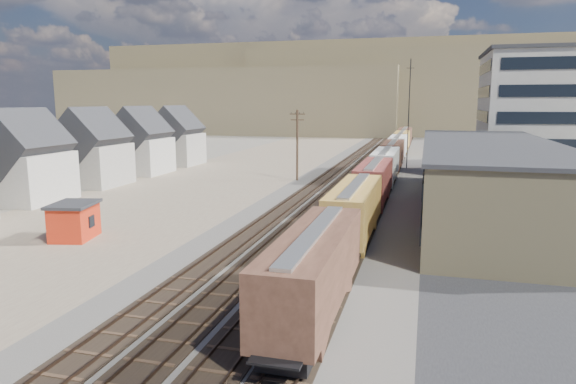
% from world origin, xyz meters
% --- Properties ---
extents(ground, '(300.00, 300.00, 0.00)m').
position_xyz_m(ground, '(0.00, 0.00, 0.00)').
color(ground, '#6B6356').
rests_on(ground, ground).
extents(ballast_bed, '(18.00, 200.00, 0.06)m').
position_xyz_m(ballast_bed, '(0.00, 50.00, 0.03)').
color(ballast_bed, '#4C4742').
rests_on(ballast_bed, ground).
extents(dirt_yard, '(24.00, 180.00, 0.03)m').
position_xyz_m(dirt_yard, '(-20.00, 40.00, 0.01)').
color(dirt_yard, '#796653').
rests_on(dirt_yard, ground).
extents(asphalt_lot, '(26.00, 120.00, 0.04)m').
position_xyz_m(asphalt_lot, '(22.00, 35.00, 0.02)').
color(asphalt_lot, '#232326').
rests_on(asphalt_lot, ground).
extents(rail_tracks, '(11.40, 200.00, 0.24)m').
position_xyz_m(rail_tracks, '(-0.55, 50.00, 0.11)').
color(rail_tracks, black).
rests_on(rail_tracks, ground).
extents(freight_train, '(3.00, 119.74, 4.46)m').
position_xyz_m(freight_train, '(3.80, 49.53, 2.79)').
color(freight_train, black).
rests_on(freight_train, ground).
extents(warehouse, '(12.40, 40.40, 7.25)m').
position_xyz_m(warehouse, '(14.98, 25.00, 3.65)').
color(warehouse, tan).
rests_on(warehouse, ground).
extents(office_tower, '(22.60, 18.60, 18.45)m').
position_xyz_m(office_tower, '(27.95, 54.95, 9.26)').
color(office_tower, '#9E998E').
rests_on(office_tower, ground).
extents(utility_pole_north, '(2.20, 0.32, 10.00)m').
position_xyz_m(utility_pole_north, '(-8.50, 42.00, 5.30)').
color(utility_pole_north, '#382619').
rests_on(utility_pole_north, ground).
extents(radio_mast, '(1.20, 0.16, 18.00)m').
position_xyz_m(radio_mast, '(6.00, 60.00, 9.12)').
color(radio_mast, black).
rests_on(radio_mast, ground).
extents(townhouse_row, '(8.15, 68.16, 10.47)m').
position_xyz_m(townhouse_row, '(-34.00, 25.00, 4.34)').
color(townhouse_row, '#B7B2A8').
rests_on(townhouse_row, ground).
extents(hills_north, '(265.00, 80.00, 32.00)m').
position_xyz_m(hills_north, '(0.17, 167.92, 14.10)').
color(hills_north, brown).
rests_on(hills_north, ground).
extents(maintenance_shed, '(3.97, 4.69, 3.02)m').
position_xyz_m(maintenance_shed, '(-18.42, 6.77, 1.54)').
color(maintenance_shed, red).
rests_on(maintenance_shed, ground).
extents(parked_car_blue, '(5.87, 4.74, 1.49)m').
position_xyz_m(parked_car_blue, '(24.72, 50.49, 0.74)').
color(parked_car_blue, navy).
rests_on(parked_car_blue, ground).
extents(parked_car_far, '(3.07, 4.35, 1.38)m').
position_xyz_m(parked_car_far, '(25.89, 39.44, 0.69)').
color(parked_car_far, silver).
rests_on(parked_car_far, ground).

